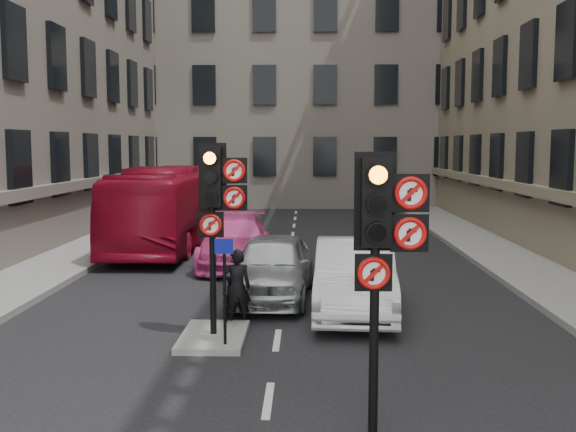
{
  "coord_description": "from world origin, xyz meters",
  "views": [
    {
      "loc": [
        0.53,
        -7.33,
        3.66
      ],
      "look_at": [
        0.27,
        2.67,
        2.6
      ],
      "focal_mm": 42.0,
      "sensor_mm": 36.0,
      "label": 1
    }
  ],
  "objects_px": {
    "car_silver": "(272,267)",
    "info_sign": "(224,276)",
    "motorcyclist": "(237,288)",
    "car_white": "(354,277)",
    "bus_red": "(168,207)",
    "signal_far": "(217,197)",
    "motorcycle": "(234,294)",
    "signal_near": "(382,232)",
    "car_pink": "(235,241)"
  },
  "relations": [
    {
      "from": "car_silver",
      "to": "motorcyclist",
      "type": "height_order",
      "value": "motorcyclist"
    },
    {
      "from": "info_sign",
      "to": "signal_near",
      "type": "bearing_deg",
      "value": -53.04
    },
    {
      "from": "bus_red",
      "to": "motorcycle",
      "type": "xyz_separation_m",
      "value": [
        3.41,
        -9.94,
        -0.92
      ]
    },
    {
      "from": "car_silver",
      "to": "motorcycle",
      "type": "xyz_separation_m",
      "value": [
        -0.73,
        -1.86,
        -0.25
      ]
    },
    {
      "from": "motorcycle",
      "to": "car_silver",
      "type": "bearing_deg",
      "value": 74.29
    },
    {
      "from": "car_silver",
      "to": "motorcycle",
      "type": "height_order",
      "value": "car_silver"
    },
    {
      "from": "car_white",
      "to": "car_silver",
      "type": "bearing_deg",
      "value": 148.37
    },
    {
      "from": "car_silver",
      "to": "info_sign",
      "type": "distance_m",
      "value": 4.22
    },
    {
      "from": "motorcycle",
      "to": "motorcyclist",
      "type": "xyz_separation_m",
      "value": [
        0.13,
        -0.59,
        0.26
      ]
    },
    {
      "from": "car_silver",
      "to": "motorcyclist",
      "type": "bearing_deg",
      "value": -99.46
    },
    {
      "from": "signal_far",
      "to": "motorcyclist",
      "type": "relative_size",
      "value": 2.27
    },
    {
      "from": "signal_near",
      "to": "car_silver",
      "type": "distance_m",
      "value": 7.87
    },
    {
      "from": "motorcyclist",
      "to": "info_sign",
      "type": "distance_m",
      "value": 1.78
    },
    {
      "from": "car_pink",
      "to": "car_silver",
      "type": "bearing_deg",
      "value": -75.58
    },
    {
      "from": "signal_far",
      "to": "motorcycle",
      "type": "height_order",
      "value": "signal_far"
    },
    {
      "from": "signal_far",
      "to": "info_sign",
      "type": "bearing_deg",
      "value": -72.5
    },
    {
      "from": "car_silver",
      "to": "car_white",
      "type": "xyz_separation_m",
      "value": [
        1.86,
        -1.29,
        0.02
      ]
    },
    {
      "from": "signal_far",
      "to": "motorcycle",
      "type": "xyz_separation_m",
      "value": [
        0.13,
        1.6,
        -2.18
      ]
    },
    {
      "from": "signal_far",
      "to": "motorcyclist",
      "type": "distance_m",
      "value": 2.18
    },
    {
      "from": "signal_near",
      "to": "car_white",
      "type": "bearing_deg",
      "value": 88.94
    },
    {
      "from": "signal_far",
      "to": "car_white",
      "type": "distance_m",
      "value": 3.97
    },
    {
      "from": "signal_far",
      "to": "info_sign",
      "type": "xyz_separation_m",
      "value": [
        0.21,
        -0.68,
        -1.35
      ]
    },
    {
      "from": "car_white",
      "to": "info_sign",
      "type": "distance_m",
      "value": 3.83
    },
    {
      "from": "signal_near",
      "to": "car_pink",
      "type": "distance_m",
      "value": 12.41
    },
    {
      "from": "car_white",
      "to": "bus_red",
      "type": "height_order",
      "value": "bus_red"
    },
    {
      "from": "signal_far",
      "to": "car_pink",
      "type": "bearing_deg",
      "value": 93.65
    },
    {
      "from": "car_pink",
      "to": "motorcycle",
      "type": "relative_size",
      "value": 2.92
    },
    {
      "from": "motorcyclist",
      "to": "car_silver",
      "type": "bearing_deg",
      "value": -114.64
    },
    {
      "from": "motorcyclist",
      "to": "signal_far",
      "type": "bearing_deg",
      "value": 64.69
    },
    {
      "from": "bus_red",
      "to": "motorcyclist",
      "type": "height_order",
      "value": "bus_red"
    },
    {
      "from": "car_pink",
      "to": "bus_red",
      "type": "distance_m",
      "value": 4.66
    },
    {
      "from": "bus_red",
      "to": "car_silver",
      "type": "bearing_deg",
      "value": -63.22
    },
    {
      "from": "car_silver",
      "to": "motorcycle",
      "type": "distance_m",
      "value": 2.01
    },
    {
      "from": "car_pink",
      "to": "motorcyclist",
      "type": "xyz_separation_m",
      "value": [
        0.76,
        -6.86,
        0.05
      ]
    },
    {
      "from": "motorcycle",
      "to": "bus_red",
      "type": "bearing_deg",
      "value": 114.58
    },
    {
      "from": "car_white",
      "to": "car_pink",
      "type": "relative_size",
      "value": 0.94
    },
    {
      "from": "car_white",
      "to": "motorcycle",
      "type": "relative_size",
      "value": 2.73
    },
    {
      "from": "signal_far",
      "to": "bus_red",
      "type": "distance_m",
      "value": 12.06
    },
    {
      "from": "car_silver",
      "to": "info_sign",
      "type": "relative_size",
      "value": 2.38
    },
    {
      "from": "signal_far",
      "to": "car_silver",
      "type": "xyz_separation_m",
      "value": [
        0.85,
        3.46,
        -1.93
      ]
    },
    {
      "from": "car_pink",
      "to": "motorcyclist",
      "type": "distance_m",
      "value": 6.91
    },
    {
      "from": "motorcyclist",
      "to": "info_sign",
      "type": "relative_size",
      "value": 0.83
    },
    {
      "from": "signal_near",
      "to": "info_sign",
      "type": "bearing_deg",
      "value": 125.69
    },
    {
      "from": "car_silver",
      "to": "motorcyclist",
      "type": "xyz_separation_m",
      "value": [
        -0.6,
        -2.45,
        0.02
      ]
    },
    {
      "from": "car_pink",
      "to": "bus_red",
      "type": "bearing_deg",
      "value": 124.51
    },
    {
      "from": "car_silver",
      "to": "info_sign",
      "type": "xyz_separation_m",
      "value": [
        -0.64,
        -4.14,
        0.58
      ]
    },
    {
      "from": "signal_near",
      "to": "car_pink",
      "type": "bearing_deg",
      "value": 104.64
    },
    {
      "from": "motorcycle",
      "to": "motorcyclist",
      "type": "bearing_deg",
      "value": -71.89
    },
    {
      "from": "motorcyclist",
      "to": "car_white",
      "type": "bearing_deg",
      "value": -165.69
    },
    {
      "from": "car_silver",
      "to": "info_sign",
      "type": "height_order",
      "value": "info_sign"
    }
  ]
}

